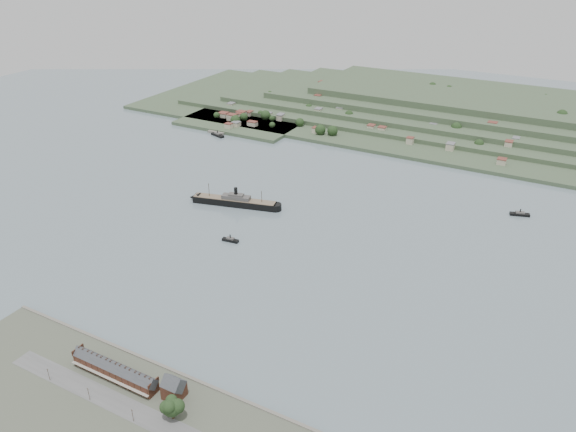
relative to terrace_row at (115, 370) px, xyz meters
The scene contains 10 objects.
ground 168.46m from the terrace_row, 86.59° to the left, with size 1400.00×1400.00×0.00m, color slate.
near_shore 22.02m from the terrace_row, 61.90° to the right, with size 220.00×80.00×2.60m.
terrace_row is the anchor object (origin of this frame).
gabled_building 37.74m from the terrace_row, ahead, with size 10.40×10.18×14.09m.
far_peninsula 562.42m from the terrace_row, 86.14° to the left, with size 760.00×309.00×30.00m.
steamship 224.97m from the terrace_row, 107.26° to the left, with size 86.12×29.75×20.96m.
tugboat 161.68m from the terrace_row, 101.14° to the left, with size 13.99×5.45×6.13m.
ferry_west 410.20m from the terrace_row, 117.27° to the left, with size 20.29×11.23×7.34m.
ferry_east 356.61m from the terrace_row, 62.70° to the left, with size 17.11×9.20×6.18m.
fig_tree 47.35m from the terrace_row, 10.15° to the right, with size 12.01×10.40×13.40m.
Camera 1 is at (184.89, -327.97, 220.54)m, focal length 35.00 mm.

